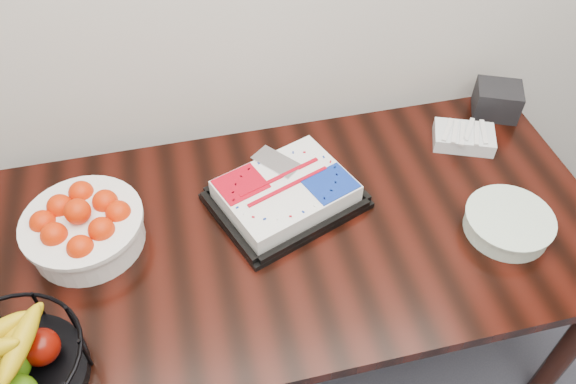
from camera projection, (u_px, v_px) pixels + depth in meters
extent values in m
cube|color=black|center=(298.00, 232.00, 1.65)|extent=(1.80, 0.90, 0.04)
cylinder|color=black|center=(54.00, 259.00, 2.04)|extent=(0.07, 0.07, 0.71)
cylinder|color=black|center=(571.00, 345.00, 1.81)|extent=(0.07, 0.07, 0.71)
cylinder|color=black|center=(469.00, 184.00, 2.30)|extent=(0.07, 0.07, 0.71)
cube|color=black|center=(286.00, 201.00, 1.69)|extent=(0.51, 0.46, 0.02)
cube|color=white|center=(286.00, 192.00, 1.66)|extent=(0.44, 0.38, 0.06)
cube|color=#AD0315|center=(244.00, 173.00, 1.67)|extent=(0.17, 0.16, 0.00)
cube|color=navy|center=(329.00, 195.00, 1.61)|extent=(0.17, 0.16, 0.00)
cube|color=silver|center=(288.00, 161.00, 1.70)|extent=(0.15, 0.16, 0.00)
cylinder|color=white|center=(86.00, 231.00, 1.56)|extent=(0.31, 0.31, 0.10)
cylinder|color=white|center=(81.00, 221.00, 1.53)|extent=(0.33, 0.33, 0.01)
cylinder|color=black|center=(20.00, 377.00, 1.31)|extent=(0.32, 0.32, 0.03)
torus|color=black|center=(5.00, 358.00, 1.24)|extent=(0.34, 0.34, 0.01)
cylinder|color=white|center=(508.00, 224.00, 1.61)|extent=(0.24, 0.24, 0.05)
cylinder|color=white|center=(511.00, 217.00, 1.59)|extent=(0.25, 0.25, 0.01)
cube|color=silver|center=(464.00, 137.00, 1.86)|extent=(0.23, 0.19, 0.05)
cube|color=black|center=(497.00, 100.00, 1.95)|extent=(0.19, 0.18, 0.11)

